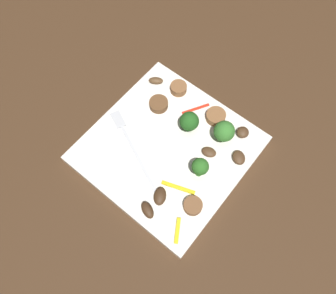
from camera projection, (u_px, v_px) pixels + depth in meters
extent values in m
plane|color=#422B19|center=(168.00, 151.00, 0.59)|extent=(1.40, 1.40, 0.00)
cube|color=white|center=(168.00, 149.00, 0.59)|extent=(0.26, 0.26, 0.02)
cube|color=silver|center=(139.00, 160.00, 0.57)|extent=(0.14, 0.06, 0.00)
cube|color=silver|center=(118.00, 120.00, 0.60)|extent=(0.04, 0.03, 0.00)
cylinder|color=#408630|center=(223.00, 136.00, 0.58)|extent=(0.01, 0.01, 0.02)
sphere|color=#387A2D|center=(224.00, 131.00, 0.56)|extent=(0.04, 0.04, 0.04)
cylinder|color=#347525|center=(199.00, 171.00, 0.55)|extent=(0.01, 0.01, 0.02)
sphere|color=#2D6B23|center=(200.00, 167.00, 0.53)|extent=(0.03, 0.03, 0.03)
cylinder|color=#296420|center=(189.00, 126.00, 0.59)|extent=(0.01, 0.01, 0.02)
sphere|color=#235B1E|center=(189.00, 121.00, 0.57)|extent=(0.03, 0.03, 0.03)
cylinder|color=brown|center=(159.00, 104.00, 0.61)|extent=(0.05, 0.05, 0.01)
cylinder|color=brown|center=(216.00, 116.00, 0.60)|extent=(0.05, 0.05, 0.01)
cylinder|color=brown|center=(193.00, 206.00, 0.53)|extent=(0.04, 0.04, 0.01)
cylinder|color=brown|center=(179.00, 88.00, 0.62)|extent=(0.04, 0.04, 0.02)
ellipsoid|color=#4C331E|center=(239.00, 157.00, 0.56)|extent=(0.03, 0.03, 0.01)
ellipsoid|color=#422B19|center=(147.00, 210.00, 0.53)|extent=(0.03, 0.03, 0.01)
ellipsoid|color=brown|center=(156.00, 81.00, 0.63)|extent=(0.03, 0.03, 0.01)
ellipsoid|color=#4C331E|center=(209.00, 152.00, 0.57)|extent=(0.03, 0.03, 0.01)
ellipsoid|color=#422B19|center=(160.00, 196.00, 0.53)|extent=(0.03, 0.04, 0.01)
ellipsoid|color=#4C331E|center=(243.00, 132.00, 0.58)|extent=(0.03, 0.03, 0.01)
cube|color=yellow|center=(178.00, 188.00, 0.55)|extent=(0.06, 0.02, 0.00)
cube|color=red|center=(196.00, 109.00, 0.61)|extent=(0.03, 0.05, 0.00)
cube|color=yellow|center=(177.00, 231.00, 0.52)|extent=(0.03, 0.04, 0.00)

